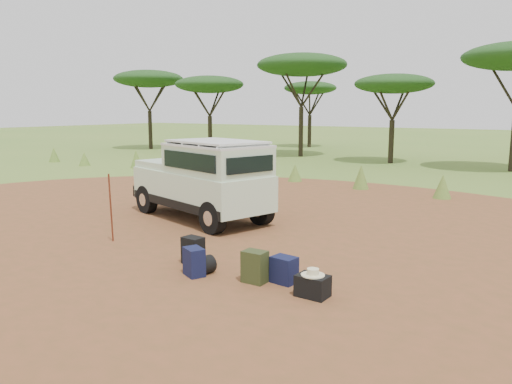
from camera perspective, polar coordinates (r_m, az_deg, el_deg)
The scene contains 13 objects.
ground at distance 11.33m, azimuth -4.81°, elevation -5.59°, with size 140.00×140.00×0.00m, color #567E2D.
dirt_clearing at distance 11.33m, azimuth -4.81°, elevation -5.57°, with size 23.00×23.00×0.01m, color brown.
grass_fringe at distance 18.68m, azimuth 12.08°, elevation 1.47°, with size 36.60×1.60×0.90m.
acacia_treeline at distance 29.10m, azimuth 21.83°, elevation 12.63°, with size 46.70×13.20×6.26m.
safari_vehicle at distance 13.34m, azimuth -6.02°, elevation 1.23°, with size 4.69×2.89×2.15m.
walking_staff at distance 11.40m, azimuth -16.26°, elevation -1.80°, with size 0.04×0.04×1.59m, color brown.
backpack_black at distance 9.67m, azimuth -7.20°, elevation -6.66°, with size 0.39×0.29×0.53m, color black.
backpack_navy at distance 9.00m, azimuth -7.09°, elevation -7.95°, with size 0.39×0.28×0.51m, color #13143D.
backpack_olive at distance 8.60m, azimuth -0.14°, elevation -8.55°, with size 0.40×0.29×0.56m, color #323A1B.
duffel_navy at distance 8.60m, azimuth 3.23°, elevation -8.89°, with size 0.41×0.31×0.46m, color #13143D.
hard_case at distance 8.06m, azimuth 6.49°, elevation -10.63°, with size 0.50×0.35×0.35m, color black.
stuff_sack at distance 9.11m, azimuth -5.96°, elevation -8.32°, with size 0.33×0.33×0.33m, color black.
safari_hat at distance 7.99m, azimuth 6.52°, elevation -9.17°, with size 0.38×0.38×0.11m.
Camera 1 is at (6.77, -8.59, 2.94)m, focal length 35.00 mm.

